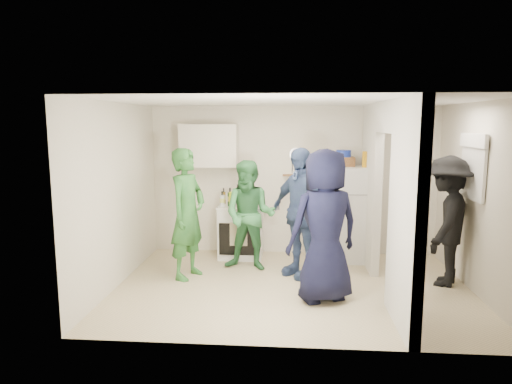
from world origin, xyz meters
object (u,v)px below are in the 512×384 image
person_green_left (188,214)px  person_green_center (250,216)px  yellow_cup_stack_top (365,159)px  fridge (348,214)px  person_denim (300,213)px  blue_bowl (343,153)px  person_nook (447,221)px  wicker_basket (343,162)px  person_navy (324,226)px  stove (241,231)px

person_green_left → person_green_center: person_green_left is taller
person_green_center → yellow_cup_stack_top: bearing=25.7°
fridge → person_denim: person_denim is taller
blue_bowl → person_nook: blue_bowl is taller
wicker_basket → person_navy: 1.96m
person_green_left → person_navy: size_ratio=0.98×
yellow_cup_stack_top → fridge: bearing=155.6°
stove → yellow_cup_stack_top: size_ratio=3.51×
person_green_left → person_nook: person_green_left is taller
fridge → wicker_basket: 0.85m
stove → yellow_cup_stack_top: (1.98, -0.13, 1.22)m
fridge → person_denim: 1.17m
wicker_basket → person_navy: person_navy is taller
wicker_basket → person_green_center: size_ratio=0.21×
stove → blue_bowl: bearing=0.7°
wicker_basket → blue_bowl: 0.13m
stove → blue_bowl: size_ratio=3.65×
person_green_left → person_denim: 1.62m
blue_bowl → fridge: bearing=-26.6°
wicker_basket → yellow_cup_stack_top: bearing=-25.1°
blue_bowl → yellow_cup_stack_top: blue_bowl is taller
stove → person_green_center: person_green_center is taller
yellow_cup_stack_top → person_navy: size_ratio=0.13×
blue_bowl → person_green_center: bearing=-155.7°
fridge → yellow_cup_stack_top: bearing=-24.4°
fridge → yellow_cup_stack_top: (0.22, -0.10, 0.89)m
person_green_left → person_denim: bearing=-61.9°
blue_bowl → person_green_center: 1.83m
blue_bowl → person_denim: size_ratio=0.13×
stove → person_navy: bearing=-55.2°
fridge → wicker_basket: (-0.10, 0.05, 0.84)m
person_navy → stove: bearing=-79.6°
person_green_left → person_green_center: 0.96m
blue_bowl → person_navy: 2.01m
blue_bowl → yellow_cup_stack_top: bearing=-25.1°
stove → person_nook: 3.18m
person_green_center → person_nook: bearing=0.7°
wicker_basket → person_denim: person_denim is taller
fridge → person_navy: size_ratio=0.80×
blue_bowl → person_green_left: 2.67m
fridge → blue_bowl: (-0.10, 0.05, 0.97)m
person_denim → blue_bowl: bearing=98.6°
person_navy → person_nook: (1.71, 0.72, -0.07)m
yellow_cup_stack_top → person_green_left: bearing=-160.5°
person_denim → person_green_left: bearing=-126.5°
person_green_center → person_denim: 0.80m
stove → wicker_basket: wicker_basket is taller
wicker_basket → person_denim: bearing=-128.1°
stove → wicker_basket: bearing=0.7°
yellow_cup_stack_top → person_denim: person_denim is taller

